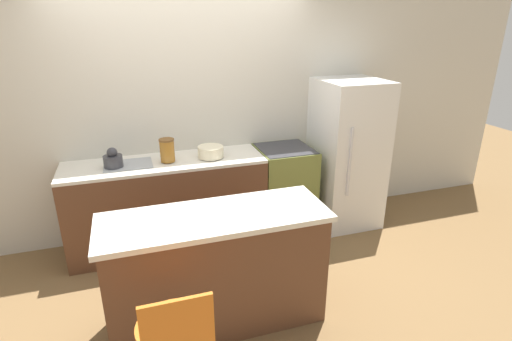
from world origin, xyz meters
TOP-DOWN VIEW (x-y plane):
  - ground_plane at (0.00, 0.00)m, footprint 14.00×14.00m
  - wall_back at (0.00, 0.63)m, footprint 8.00×0.06m
  - back_counter at (-0.29, 0.31)m, footprint 1.92×0.58m
  - kitchen_island at (-0.07, -0.95)m, footprint 1.63×0.58m
  - oven_range at (0.97, 0.31)m, footprint 0.57×0.59m
  - refrigerator at (1.68, 0.25)m, footprint 0.66×0.73m
  - kettle at (-0.75, 0.28)m, footprint 0.17×0.17m
  - mixing_bowl at (0.16, 0.28)m, footprint 0.25×0.25m
  - canister_jar at (-0.26, 0.28)m, footprint 0.14×0.14m

SIDE VIEW (x-z plane):
  - ground_plane at x=0.00m, z-range 0.00..0.00m
  - back_counter at x=-0.29m, z-range 0.00..0.92m
  - kitchen_island at x=-0.07m, z-range 0.00..0.92m
  - oven_range at x=0.97m, z-range 0.00..0.92m
  - refrigerator at x=1.68m, z-range 0.00..1.62m
  - mixing_bowl at x=0.16m, z-range 0.92..1.03m
  - kettle at x=-0.75m, z-range 0.90..1.09m
  - canister_jar at x=-0.26m, z-range 0.92..1.15m
  - wall_back at x=0.00m, z-range 0.00..2.60m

